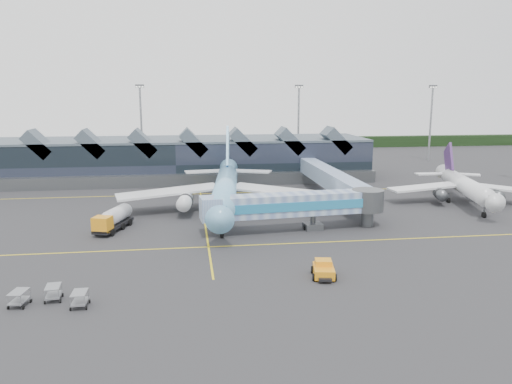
{
  "coord_description": "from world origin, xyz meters",
  "views": [
    {
      "loc": [
        -2.47,
        -71.69,
        19.99
      ],
      "look_at": [
        7.94,
        3.32,
        5.0
      ],
      "focal_mm": 35.0,
      "sensor_mm": 36.0,
      "label": 1
    }
  ],
  "objects": [
    {
      "name": "taxi_stripes",
      "position": [
        0.0,
        10.0,
        0.01
      ],
      "size": [
        120.0,
        60.0,
        0.01
      ],
      "color": "yellow",
      "rests_on": "ground"
    },
    {
      "name": "ground",
      "position": [
        0.0,
        0.0,
        0.0
      ],
      "size": [
        260.0,
        260.0,
        0.0
      ],
      "primitive_type": "plane",
      "color": "#2D2D30",
      "rests_on": "ground"
    },
    {
      "name": "terminal",
      "position": [
        -5.07,
        47.35,
        4.88
      ],
      "size": [
        90.0,
        22.25,
        12.52
      ],
      "color": "black",
      "rests_on": "ground"
    },
    {
      "name": "light_masts",
      "position": [
        21.0,
        62.8,
        12.49
      ],
      "size": [
        132.4,
        42.56,
        22.45
      ],
      "color": "gray",
      "rests_on": "ground"
    },
    {
      "name": "main_airliner",
      "position": [
        3.89,
        12.34,
        4.11
      ],
      "size": [
        37.69,
        43.6,
        14.0
      ],
      "rotation": [
        0.0,
        0.0,
        -0.11
      ],
      "color": "#70BDE4",
      "rests_on": "ground"
    },
    {
      "name": "baggage_carts",
      "position": [
        -15.85,
        -24.29,
        0.83
      ],
      "size": [
        7.4,
        4.14,
        1.49
      ],
      "rotation": [
        0.0,
        0.0,
        -0.01
      ],
      "color": "gray",
      "rests_on": "ground"
    },
    {
      "name": "pushback_tug",
      "position": [
        12.17,
        -20.74,
        0.81
      ],
      "size": [
        3.13,
        4.35,
        1.8
      ],
      "rotation": [
        0.0,
        0.0,
        -0.18
      ],
      "color": "orange",
      "rests_on": "ground"
    },
    {
      "name": "fuel_truck",
      "position": [
        -13.51,
        2.54,
        1.81
      ],
      "size": [
        5.05,
        9.57,
        3.23
      ],
      "rotation": [
        0.0,
        0.0,
        -0.32
      ],
      "color": "black",
      "rests_on": "ground"
    },
    {
      "name": "regional_jet",
      "position": [
        48.21,
        12.91,
        3.33
      ],
      "size": [
        27.27,
        30.3,
        10.49
      ],
      "rotation": [
        0.0,
        0.0,
        -0.24
      ],
      "color": "white",
      "rests_on": "ground"
    },
    {
      "name": "jet_bridge",
      "position": [
        14.61,
        -1.61,
        3.87
      ],
      "size": [
        27.99,
        6.75,
        5.79
      ],
      "rotation": [
        0.0,
        0.0,
        0.1
      ],
      "color": "#6B83B3",
      "rests_on": "ground"
    },
    {
      "name": "tree_line_far",
      "position": [
        0.0,
        110.0,
        2.0
      ],
      "size": [
        260.0,
        4.0,
        4.0
      ],
      "primitive_type": "cube",
      "color": "black",
      "rests_on": "ground"
    }
  ]
}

